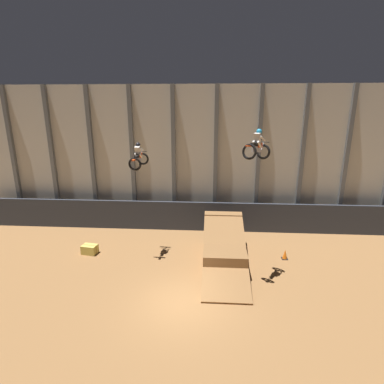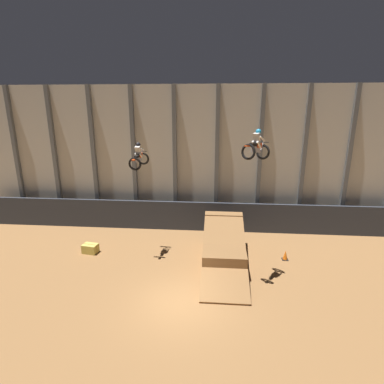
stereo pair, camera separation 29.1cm
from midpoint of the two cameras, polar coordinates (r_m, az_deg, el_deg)
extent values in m
plane|color=olive|center=(14.79, -2.45, -20.35)|extent=(60.00, 60.00, 0.00)
cube|color=beige|center=(21.98, 0.14, 6.46)|extent=(32.00, 0.12, 10.27)
cube|color=slate|center=(26.44, -31.16, 5.78)|extent=(0.28, 0.28, 10.27)
cube|color=slate|center=(24.84, -25.36, 6.03)|extent=(0.28, 0.28, 10.27)
cube|color=slate|center=(23.52, -18.83, 6.23)|extent=(0.28, 0.28, 10.27)
cube|color=slate|center=(22.54, -11.62, 6.37)|extent=(0.28, 0.28, 10.27)
cube|color=slate|center=(21.93, -3.89, 6.40)|extent=(0.28, 0.28, 10.27)
cube|color=slate|center=(21.74, 4.13, 6.31)|extent=(0.28, 0.28, 10.27)
cube|color=slate|center=(21.97, 12.12, 6.10)|extent=(0.28, 0.28, 10.27)
cube|color=slate|center=(22.61, 19.80, 5.78)|extent=(0.28, 0.28, 10.27)
cube|color=slate|center=(23.63, 26.93, 5.40)|extent=(0.28, 0.28, 10.27)
cube|color=#2D333D|center=(21.84, -0.08, -4.64)|extent=(31.36, 0.20, 2.16)
cube|color=brown|center=(18.04, 5.60, -10.85)|extent=(2.34, 4.53, 1.28)
cube|color=brown|center=(19.69, 5.47, -7.10)|extent=(2.39, 0.50, 2.14)
cube|color=olive|center=(16.98, 5.74, -11.04)|extent=(2.39, 6.53, 2.33)
torus|color=black|center=(17.95, -9.83, 6.26)|extent=(0.74, 0.21, 0.73)
torus|color=black|center=(16.66, -11.33, 5.22)|extent=(0.74, 0.21, 0.73)
cube|color=#B7B7BC|center=(17.23, -10.63, 6.11)|extent=(0.23, 0.55, 0.30)
cube|color=#E54C19|center=(17.34, -10.49, 6.88)|extent=(0.24, 0.47, 0.26)
cube|color=black|center=(16.97, -10.93, 6.66)|extent=(0.21, 0.58, 0.15)
cube|color=#E54C19|center=(16.51, -11.51, 6.01)|extent=(0.17, 0.37, 0.08)
cylinder|color=#B7B7BC|center=(17.73, -10.06, 6.89)|extent=(0.08, 0.24, 0.54)
cylinder|color=black|center=(17.65, -10.15, 7.63)|extent=(0.66, 0.12, 0.04)
cube|color=silver|center=(17.10, -10.77, 7.72)|extent=(0.31, 0.37, 0.53)
sphere|color=black|center=(17.14, -10.74, 8.84)|extent=(0.28, 0.29, 0.27)
cylinder|color=silver|center=(17.25, -11.03, 6.91)|extent=(0.15, 0.42, 0.32)
cylinder|color=silver|center=(17.17, -10.27, 6.91)|extent=(0.15, 0.42, 0.32)
cylinder|color=silver|center=(17.38, -11.02, 7.94)|extent=(0.13, 0.53, 0.23)
cylinder|color=silver|center=(17.27, -10.01, 7.94)|extent=(0.13, 0.53, 0.23)
torus|color=black|center=(15.14, 12.89, 7.46)|extent=(0.70, 0.59, 0.74)
torus|color=black|center=(13.90, 10.27, 7.55)|extent=(0.70, 0.59, 0.74)
cube|color=#B7B7BC|center=(14.47, 11.60, 7.98)|extent=(0.47, 0.55, 0.34)
cube|color=#E54C19|center=(14.61, 12.00, 8.74)|extent=(0.44, 0.49, 0.29)
cube|color=black|center=(14.26, 11.26, 8.88)|extent=(0.47, 0.55, 0.18)
cube|color=#E54C19|center=(13.80, 10.18, 8.63)|extent=(0.33, 0.38, 0.10)
cylinder|color=#B7B7BC|center=(14.97, 12.68, 8.38)|extent=(0.23, 0.29, 0.51)
cylinder|color=black|center=(14.93, 12.72, 9.30)|extent=(0.59, 0.36, 0.04)
cube|color=silver|center=(14.43, 11.76, 9.95)|extent=(0.39, 0.39, 0.53)
sphere|color=#2393CC|center=(14.53, 12.09, 11.19)|extent=(0.38, 0.39, 0.29)
cylinder|color=silver|center=(14.54, 11.34, 8.97)|extent=(0.32, 0.38, 0.36)
cylinder|color=silver|center=(14.43, 12.18, 8.87)|extent=(0.32, 0.38, 0.36)
cylinder|color=silver|center=(14.72, 11.66, 10.04)|extent=(0.36, 0.45, 0.30)
cylinder|color=silver|center=(14.57, 12.78, 9.92)|extent=(0.36, 0.45, 0.30)
cube|color=black|center=(19.09, 16.80, -12.04)|extent=(0.36, 0.36, 0.03)
cone|color=orange|center=(18.96, 16.87, -11.26)|extent=(0.28, 0.28, 0.55)
cube|color=#CCB751|center=(19.87, -19.31, -10.27)|extent=(0.98, 0.74, 0.56)
cube|color=#996623|center=(19.87, -19.31, -10.27)|extent=(0.90, 0.18, 0.57)
camera|label=1|loc=(0.15, -90.49, -0.14)|focal=28.00mm
camera|label=2|loc=(0.15, 89.51, 0.14)|focal=28.00mm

